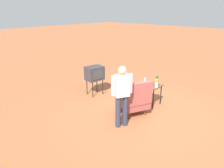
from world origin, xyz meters
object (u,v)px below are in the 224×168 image
(side_table, at_px, (151,88))
(flower_vase, at_px, (157,83))
(bottle_wine_green, at_px, (157,81))
(person_standing, at_px, (122,93))
(bottle_short_clear, at_px, (145,81))
(armchair, at_px, (135,99))
(tv_on_stand, at_px, (95,73))

(side_table, relative_size, flower_vase, 2.50)
(bottle_wine_green, distance_m, flower_vase, 0.12)
(person_standing, xyz_separation_m, bottle_short_clear, (-1.61, -0.40, -0.17))
(person_standing, relative_size, bottle_short_clear, 8.20)
(person_standing, relative_size, bottle_wine_green, 5.12)
(side_table, bearing_deg, flower_vase, 70.81)
(armchair, relative_size, tv_on_stand, 1.03)
(tv_on_stand, distance_m, flower_vase, 2.25)
(bottle_short_clear, distance_m, flower_vase, 0.43)
(side_table, xyz_separation_m, bottle_short_clear, (0.07, -0.22, 0.20))
(side_table, bearing_deg, person_standing, 6.13)
(armchair, bearing_deg, tv_on_stand, -98.16)
(person_standing, bearing_deg, side_table, -173.87)
(side_table, bearing_deg, bottle_wine_green, 101.74)
(tv_on_stand, distance_m, person_standing, 2.39)
(tv_on_stand, bearing_deg, bottle_short_clear, 107.98)
(side_table, height_order, flower_vase, flower_vase)
(tv_on_stand, xyz_separation_m, person_standing, (1.04, 2.14, 0.16))
(side_table, distance_m, bottle_wine_green, 0.31)
(person_standing, distance_m, bottle_wine_green, 1.71)
(armchair, height_order, side_table, armchair)
(tv_on_stand, bearing_deg, armchair, 81.84)
(side_table, relative_size, person_standing, 0.40)
(person_standing, relative_size, flower_vase, 6.19)
(flower_vase, bearing_deg, tv_on_stand, -75.52)
(armchair, relative_size, flower_vase, 4.00)
(armchair, distance_m, tv_on_stand, 2.05)
(armchair, xyz_separation_m, tv_on_stand, (-0.29, -2.01, 0.28))
(side_table, bearing_deg, bottle_short_clear, -72.21)
(armchair, bearing_deg, person_standing, 10.42)
(bottle_short_clear, bearing_deg, side_table, 107.79)
(side_table, relative_size, bottle_wine_green, 2.07)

